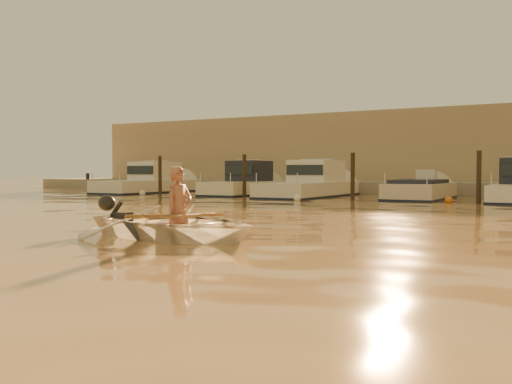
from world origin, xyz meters
The scene contains 20 objects.
ground_plane centered at (0.00, 0.00, 0.00)m, with size 160.00×160.00×0.00m, color olive.
dinghy centered at (1.66, -0.77, 0.25)m, with size 2.56×3.59×0.74m, color white.
person centered at (1.76, -0.79, 0.51)m, with size 0.59×0.39×1.61m, color #9B604D.
outboard_motor centered at (0.18, -0.55, 0.28)m, with size 0.90×0.40×0.70m, color black, non-canonical shape.
oar_port centered at (1.91, -0.81, 0.42)m, with size 0.06×0.06×2.10m, color brown.
oar_starboard centered at (1.71, -0.78, 0.42)m, with size 0.06×0.06×2.10m, color brown.
moored_boat_0 centered at (-13.18, 16.00, 0.62)m, with size 2.42×7.63×1.75m, color silver, non-canonical shape.
moored_boat_1 centered at (-6.82, 16.00, 0.62)m, with size 2.11×6.33×1.75m, color beige, non-canonical shape.
moored_boat_2 centered at (-3.12, 16.00, 0.62)m, with size 2.45×8.16×1.75m, color silver, non-canonical shape.
moored_boat_3 centered at (2.11, 16.00, 0.22)m, with size 2.09×6.03×0.95m, color beige, non-canonical shape.
piling_0 centered at (-10.50, 13.80, 0.90)m, with size 0.18×0.18×2.20m, color #2D2319.
piling_1 centered at (-5.50, 13.80, 0.90)m, with size 0.18×0.18×2.20m, color #2D2319.
piling_2 centered at (-0.20, 13.80, 0.90)m, with size 0.18×0.18×2.20m, color #2D2319.
piling_3 centered at (4.80, 13.80, 0.90)m, with size 0.18×0.18×2.20m, color #2D2319.
fender_a centered at (-11.27, 13.34, 0.10)m, with size 0.30×0.30×0.30m, color silver.
fender_b centered at (-7.74, 13.98, 0.10)m, with size 0.30×0.30×0.30m, color orange.
fender_c centered at (-2.05, 12.27, 0.10)m, with size 0.30×0.30×0.30m, color white.
fender_d centered at (3.73, 13.73, 0.10)m, with size 0.30×0.30×0.30m, color orange.
quay centered at (0.00, 21.50, 0.15)m, with size 52.00×4.00×1.00m, color gray.
waterfront_building centered at (0.00, 27.00, 2.40)m, with size 46.00×7.00×4.80m, color #9E8466.
Camera 1 is at (8.04, -9.07, 1.23)m, focal length 40.00 mm.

